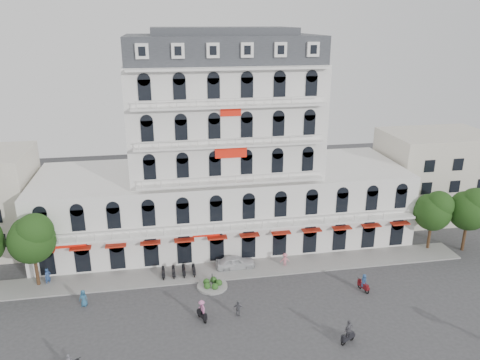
% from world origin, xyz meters
% --- Properties ---
extents(ground, '(120.00, 120.00, 0.00)m').
position_xyz_m(ground, '(0.00, 0.00, 0.00)').
color(ground, '#38383A').
rests_on(ground, ground).
extents(sidewalk, '(53.00, 4.00, 0.16)m').
position_xyz_m(sidewalk, '(0.00, 9.00, 0.08)').
color(sidewalk, gray).
rests_on(sidewalk, ground).
extents(main_building, '(45.00, 15.00, 25.80)m').
position_xyz_m(main_building, '(0.00, 18.00, 9.96)').
color(main_building, silver).
rests_on(main_building, ground).
extents(flank_building_east, '(14.00, 10.00, 12.00)m').
position_xyz_m(flank_building_east, '(30.00, 20.00, 6.00)').
color(flank_building_east, beige).
rests_on(flank_building_east, ground).
extents(traffic_island, '(3.20, 3.20, 1.60)m').
position_xyz_m(traffic_island, '(-3.00, 6.00, 0.26)').
color(traffic_island, gray).
rests_on(traffic_island, ground).
extents(parked_scooter_row, '(4.40, 1.80, 1.10)m').
position_xyz_m(parked_scooter_row, '(-6.35, 8.80, 0.00)').
color(parked_scooter_row, black).
rests_on(parked_scooter_row, ground).
extents(tree_west_inner, '(4.76, 4.76, 8.25)m').
position_xyz_m(tree_west_inner, '(-20.95, 9.48, 5.68)').
color(tree_west_inner, '#382314').
rests_on(tree_west_inner, ground).
extents(tree_east_inner, '(4.40, 4.37, 7.57)m').
position_xyz_m(tree_east_inner, '(24.05, 9.98, 5.21)').
color(tree_east_inner, '#382314').
rests_on(tree_east_inner, ground).
extents(tree_east_outer, '(4.65, 4.65, 8.05)m').
position_xyz_m(tree_east_outer, '(28.05, 8.98, 5.55)').
color(tree_east_outer, '#382314').
rests_on(tree_east_outer, ground).
extents(parked_car, '(4.44, 1.85, 1.50)m').
position_xyz_m(parked_car, '(0.04, 9.50, 0.75)').
color(parked_car, silver).
rests_on(parked_car, ground).
extents(rider_east, '(0.76, 1.66, 1.94)m').
position_xyz_m(rider_east, '(12.30, 2.57, 0.93)').
color(rider_east, maroon).
rests_on(rider_east, ground).
extents(rider_northeast, '(1.57, 0.99, 2.29)m').
position_xyz_m(rider_northeast, '(7.52, -4.92, 1.15)').
color(rider_northeast, black).
rests_on(rider_northeast, ground).
extents(rider_center, '(0.96, 1.62, 2.10)m').
position_xyz_m(rider_center, '(-4.62, 0.53, 1.10)').
color(rider_center, black).
rests_on(rider_center, ground).
extents(pedestrian_left, '(0.94, 0.73, 1.71)m').
position_xyz_m(pedestrian_left, '(-15.78, 4.86, 0.85)').
color(pedestrian_left, '#29597B').
rests_on(pedestrian_left, ground).
extents(pedestrian_mid, '(1.00, 0.56, 1.61)m').
position_xyz_m(pedestrian_mid, '(-1.17, 0.57, 0.80)').
color(pedestrian_mid, '#595A61').
rests_on(pedestrian_mid, ground).
extents(pedestrian_right, '(1.08, 0.63, 1.66)m').
position_xyz_m(pedestrian_right, '(5.63, 8.89, 0.83)').
color(pedestrian_right, '#CA6B7A').
rests_on(pedestrian_right, ground).
extents(pedestrian_far, '(0.82, 0.82, 1.93)m').
position_xyz_m(pedestrian_far, '(-20.00, 9.50, 0.96)').
color(pedestrian_far, navy).
rests_on(pedestrian_far, ground).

